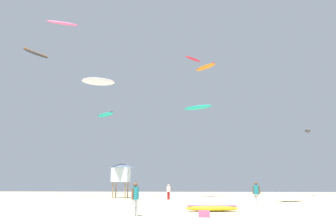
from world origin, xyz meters
name	(u,v)px	position (x,y,z in m)	size (l,w,h in m)	color
person_foreground	(135,196)	(-0.30, 3.57, 0.99)	(0.38, 0.51, 1.69)	silver
person_midground	(169,190)	(-0.24, 22.32, 0.97)	(0.46, 0.38, 1.66)	#B21E23
person_right	(256,192)	(7.37, 12.12, 1.05)	(0.54, 0.40, 1.79)	silver
kite_grounded_near	(290,200)	(11.64, 18.92, 0.19)	(3.31, 2.24, 0.40)	white
kite_grounded_mid	(212,208)	(3.76, 6.91, 0.18)	(3.22, 1.05, 0.40)	yellow
lifeguard_tower	(121,172)	(-6.42, 25.72, 3.05)	(2.30, 2.30, 4.15)	#8C704C
cooler_box	(204,214)	(3.22, 3.42, 0.16)	(0.56, 0.36, 0.32)	#E5598C
gear_bag	(135,204)	(-1.77, 11.33, 0.16)	(0.56, 0.36, 0.32)	white
kite_aloft_0	(98,82)	(-8.60, 21.80, 13.57)	(3.99, 2.23, 0.97)	white
kite_aloft_1	(198,107)	(3.17, 27.96, 11.63)	(4.16, 2.86, 0.48)	#19B29E
kite_aloft_2	(36,53)	(-21.98, 31.02, 21.69)	(3.27, 4.43, 1.01)	#2D2D33
kite_aloft_4	(193,59)	(2.69, 26.88, 18.12)	(2.57, 2.70, 0.59)	red
kite_aloft_5	(308,131)	(19.05, 33.80, 9.17)	(1.36, 2.73, 0.46)	#2D2D33
kite_aloft_6	(105,115)	(-12.87, 39.50, 13.51)	(4.19, 3.86, 0.60)	#19B29E
kite_aloft_7	(205,67)	(4.47, 31.46, 18.65)	(3.45, 3.44, 0.46)	orange
kite_aloft_8	(62,23)	(-14.62, 23.85, 22.63)	(4.21, 2.70, 0.86)	#E5598C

